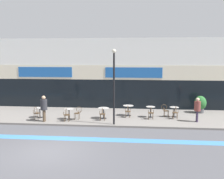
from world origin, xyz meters
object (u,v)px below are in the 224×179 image
cafe_chair_3_near (128,110)px  cafe_chair_5_side (165,110)px  cafe_chair_0_near (36,112)px  pedestrian_far_end (44,106)px  cafe_chair_1_side (78,112)px  pedestrian_near_end (197,108)px  bistro_table_2 (104,111)px  bistro_table_5 (174,110)px  bistro_table_3 (128,108)px  cafe_chair_1_near (67,114)px  lamp_post (114,81)px  cafe_chair_5_near (175,112)px  bistro_table_0 (40,111)px  planter_pot (200,104)px  bistro_table_1 (69,112)px  cafe_chair_4_near (151,112)px  cafe_chair_2_near (102,113)px  bistro_table_4 (151,110)px

cafe_chair_3_near → cafe_chair_5_side: same height
cafe_chair_0_near → pedestrian_far_end: 0.96m
cafe_chair_1_side → pedestrian_near_end: (8.00, 0.18, 0.44)m
bistro_table_2 → bistro_table_5: bistro_table_2 is taller
bistro_table_3 → cafe_chair_1_near: 4.55m
lamp_post → bistro_table_2: bearing=120.2°
bistro_table_3 → cafe_chair_5_near: bearing=-12.3°
cafe_chair_1_side → cafe_chair_3_near: (3.39, 0.91, 0.00)m
bistro_table_0 → planter_pot: size_ratio=0.54×
cafe_chair_5_near → cafe_chair_5_side: (-0.63, 0.62, 0.00)m
bistro_table_1 → cafe_chair_1_near: size_ratio=0.81×
bistro_table_1 → lamp_post: lamp_post is taller
cafe_chair_4_near → lamp_post: (-2.42, -1.55, 2.26)m
pedestrian_near_end → bistro_table_2: bearing=6.7°
bistro_table_0 → cafe_chair_1_near: cafe_chair_1_near is taller
bistro_table_0 → cafe_chair_5_side: size_ratio=0.79×
bistro_table_3 → cafe_chair_4_near: size_ratio=0.85×
cafe_chair_2_near → cafe_chair_5_near: size_ratio=1.00×
pedestrian_far_end → bistro_table_5: bearing=-171.2°
cafe_chair_1_side → cafe_chair_5_near: size_ratio=1.00×
bistro_table_5 → cafe_chair_2_near: cafe_chair_2_near is taller
planter_pot → cafe_chair_4_near: bearing=-146.9°
bistro_table_2 → bistro_table_3: size_ratio=1.00×
cafe_chair_2_near → lamp_post: size_ratio=0.19×
bistro_table_3 → pedestrian_near_end: pedestrian_near_end is taller
cafe_chair_5_side → lamp_post: (-3.48, -2.44, 2.26)m
cafe_chair_4_near → lamp_post: bearing=123.4°
bistro_table_0 → bistro_table_1: (2.20, -0.30, 0.01)m
lamp_post → cafe_chair_4_near: bearing=32.6°
bistro_table_1 → pedestrian_far_end: (-1.50, -0.73, 0.51)m
cafe_chair_1_near → cafe_chair_2_near: bearing=-78.9°
cafe_chair_0_near → cafe_chair_5_near: (9.51, 1.13, 0.00)m
bistro_table_3 → cafe_chair_5_near: cafe_chair_5_near is taller
bistro_table_1 → cafe_chair_5_side: size_ratio=0.81×
cafe_chair_1_near → cafe_chair_5_side: 6.98m
cafe_chair_4_near → planter_pot: bearing=-56.1°
cafe_chair_1_near → cafe_chair_3_near: size_ratio=1.00×
cafe_chair_5_near → cafe_chair_5_side: size_ratio=1.00×
bistro_table_1 → lamp_post: size_ratio=0.15×
bistro_table_3 → planter_pot: bearing=15.7°
bistro_table_0 → bistro_table_4: 7.86m
cafe_chair_3_near → cafe_chair_4_near: bearing=-102.0°
bistro_table_2 → bistro_table_4: bistro_table_4 is taller
bistro_table_4 → planter_pot: planter_pot is taller
cafe_chair_5_near → bistro_table_3: bearing=76.2°
bistro_table_3 → bistro_table_4: (1.60, -0.36, 0.00)m
bistro_table_5 → cafe_chair_5_near: size_ratio=0.80×
cafe_chair_5_near → bistro_table_4: bearing=76.6°
bistro_table_3 → pedestrian_far_end: size_ratio=0.44×
bistro_table_3 → cafe_chair_2_near: cafe_chair_2_near is taller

